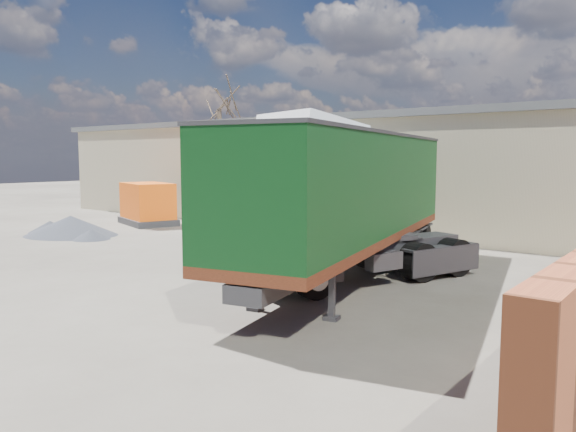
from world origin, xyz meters
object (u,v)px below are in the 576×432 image
Objects in this scene: tractor_unit at (329,214)px; box_trailer at (351,191)px; bare_tree at (219,97)px; panel_van at (276,211)px; orange_skip at (148,206)px.

tractor_unit reaches higher than box_trailer.
bare_tree is 0.77× the size of box_trailer.
box_trailer is 2.49× the size of panel_van.
bare_tree reaches higher than box_trailer.
orange_skip is (-14.82, 4.68, -1.56)m from box_trailer.
bare_tree is at bearing 139.36° from orange_skip.
panel_van is at bearing 128.01° from box_trailer.
tractor_unit is 1.11m from box_trailer.
panel_van is 1.30× the size of orange_skip.
panel_van is at bearing -37.60° from bare_tree.
tractor_unit is at bearing -28.97° from panel_van.
box_trailer is 15.62m from orange_skip.
orange_skip is at bearing -153.52° from panel_van.
orange_skip is (-14.73, 5.63, -0.99)m from tractor_unit.
bare_tree reaches higher than panel_van.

